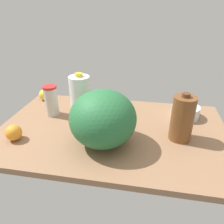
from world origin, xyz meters
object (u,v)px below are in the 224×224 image
at_px(chocolate_milk_jug, 182,118).
at_px(watermelon, 103,119).
at_px(mixing_bowl, 185,112).
at_px(lemon_by_jug, 45,95).
at_px(milk_jug, 80,98).
at_px(lemon_loose, 120,108).
at_px(tumbler_cup, 51,101).
at_px(orange_near_front, 14,133).

bearing_deg(chocolate_milk_jug, watermelon, 16.61).
relative_size(mixing_bowl, lemon_by_jug, 2.17).
distance_m(milk_jug, lemon_loose, 0.25).
relative_size(mixing_bowl, tumbler_cup, 0.88).
bearing_deg(watermelon, tumbler_cup, -32.95).
bearing_deg(mixing_bowl, tumbler_cup, 8.08).
relative_size(tumbler_cup, lemon_loose, 2.84).
relative_size(mixing_bowl, lemon_loose, 2.49).
height_order(mixing_bowl, orange_near_front, orange_near_front).
relative_size(chocolate_milk_jug, lemon_by_jug, 3.29).
distance_m(milk_jug, watermelon, 0.28).
bearing_deg(lemon_loose, orange_near_front, 38.64).
xyz_separation_m(milk_jug, lemon_loose, (-0.21, -0.11, -0.09)).
bearing_deg(lemon_loose, milk_jug, 27.24).
height_order(mixing_bowl, tumbler_cup, tumbler_cup).
xyz_separation_m(watermelon, lemon_loose, (-0.03, -0.32, -0.10)).
height_order(lemon_loose, orange_near_front, orange_near_front).
xyz_separation_m(chocolate_milk_jug, lemon_loose, (0.33, -0.21, -0.08)).
height_order(tumbler_cup, lemon_loose, tumbler_cup).
bearing_deg(watermelon, chocolate_milk_jug, -163.39).
relative_size(chocolate_milk_jug, milk_jug, 0.89).
relative_size(tumbler_cup, lemon_by_jug, 2.47).
relative_size(milk_jug, orange_near_front, 3.46).
bearing_deg(mixing_bowl, milk_jug, 12.16).
bearing_deg(chocolate_milk_jug, lemon_by_jug, -20.23).
bearing_deg(lemon_by_jug, watermelon, 139.71).
bearing_deg(orange_near_front, mixing_bowl, -155.15).
height_order(lemon_by_jug, orange_near_front, orange_near_front).
relative_size(chocolate_milk_jug, lemon_loose, 3.77).
bearing_deg(lemon_loose, watermelon, 84.47).
bearing_deg(tumbler_cup, lemon_by_jug, -53.40).
height_order(tumbler_cup, orange_near_front, tumbler_cup).
height_order(mixing_bowl, milk_jug, milk_jug).
height_order(chocolate_milk_jug, orange_near_front, chocolate_milk_jug).
bearing_deg(milk_jug, mixing_bowl, -167.84).
relative_size(mixing_bowl, chocolate_milk_jug, 0.66).
height_order(milk_jug, watermelon, milk_jug).
xyz_separation_m(tumbler_cup, lemon_by_jug, (0.14, -0.19, -0.05)).
bearing_deg(lemon_by_jug, chocolate_milk_jug, 159.77).
bearing_deg(watermelon, mixing_bowl, -140.29).
xyz_separation_m(watermelon, tumbler_cup, (0.36, -0.23, -0.04)).
bearing_deg(mixing_bowl, chocolate_milk_jug, 77.73).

